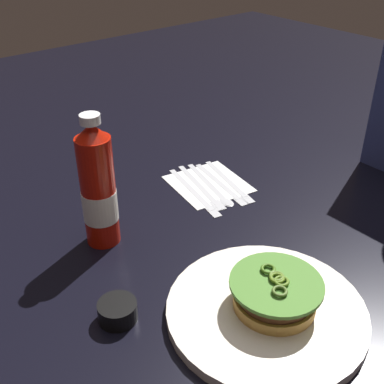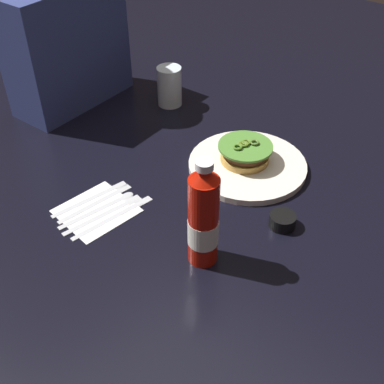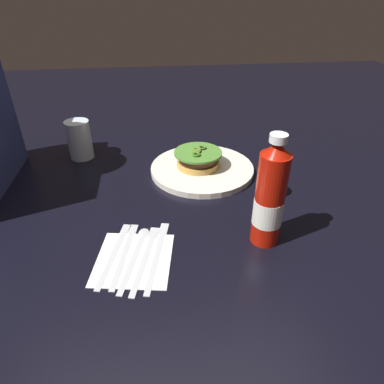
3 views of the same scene
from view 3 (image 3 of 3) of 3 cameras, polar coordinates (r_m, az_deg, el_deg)
ground_plane at (r=0.92m, az=-3.30°, el=0.68°), size 3.00×3.00×0.00m
dinner_plate at (r=0.99m, az=1.72°, el=3.93°), size 0.30×0.30×0.02m
burger_sandwich at (r=0.98m, az=1.01°, el=5.64°), size 0.14×0.14×0.05m
ketchup_bottle at (r=0.69m, az=13.01°, el=-1.07°), size 0.06×0.06×0.25m
water_glass at (r=1.11m, az=-18.50°, el=8.38°), size 0.07×0.07×0.12m
condiment_cup at (r=0.91m, az=13.82°, el=0.76°), size 0.06×0.06×0.03m
napkin at (r=0.70m, az=-9.81°, el=-11.08°), size 0.18×0.17×0.00m
table_knife at (r=0.71m, az=-5.75°, el=-9.62°), size 0.21×0.06×0.00m
fork_utensil at (r=0.71m, az=-7.61°, el=-9.93°), size 0.20×0.07×0.00m
spoon_utensil at (r=0.72m, az=-9.17°, el=-9.28°), size 0.19×0.06×0.00m
steak_knife at (r=0.72m, az=-11.16°, el=-9.40°), size 0.20×0.05×0.00m
butter_knife at (r=0.73m, az=-12.79°, el=-9.30°), size 0.20×0.06×0.00m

